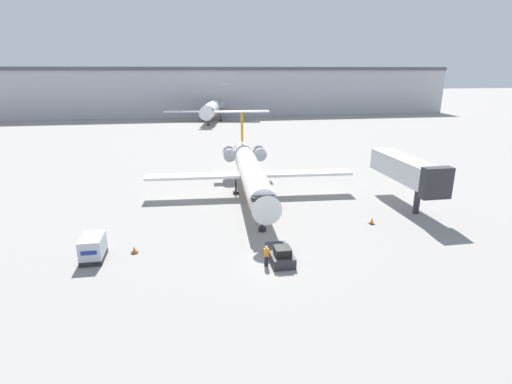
{
  "coord_description": "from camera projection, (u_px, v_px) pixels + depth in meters",
  "views": [
    {
      "loc": [
        -6.91,
        -30.15,
        15.92
      ],
      "look_at": [
        0.0,
        9.98,
        3.41
      ],
      "focal_mm": 28.0,
      "sensor_mm": 36.0,
      "label": 1
    }
  ],
  "objects": [
    {
      "name": "traffic_cone_right",
      "position": [
        372.0,
        221.0,
        42.9
      ],
      "size": [
        0.56,
        0.56,
        0.73
      ],
      "color": "black",
      "rests_on": "ground"
    },
    {
      "name": "worker_near_tug",
      "position": [
        266.0,
        255.0,
        33.53
      ],
      "size": [
        0.4,
        0.26,
        1.84
      ],
      "color": "#232838",
      "rests_on": "ground"
    },
    {
      "name": "terminal_building",
      "position": [
        205.0,
        91.0,
        144.76
      ],
      "size": [
        180.0,
        16.8,
        16.88
      ],
      "color": "#B2B2B7",
      "rests_on": "ground"
    },
    {
      "name": "traffic_cone_left",
      "position": [
        134.0,
        250.0,
        36.08
      ],
      "size": [
        0.61,
        0.61,
        0.65
      ],
      "color": "black",
      "rests_on": "ground"
    },
    {
      "name": "airplane_main",
      "position": [
        250.0,
        170.0,
        51.98
      ],
      "size": [
        27.04,
        30.33,
        9.72
      ],
      "color": "white",
      "rests_on": "ground"
    },
    {
      "name": "jet_bridge",
      "position": [
        407.0,
        170.0,
        47.48
      ],
      "size": [
        3.2,
        13.5,
        6.19
      ],
      "color": "#2D2D33",
      "rests_on": "ground"
    },
    {
      "name": "pushback_tug",
      "position": [
        280.0,
        254.0,
        34.63
      ],
      "size": [
        1.9,
        4.08,
        1.6
      ],
      "color": "#2D2D33",
      "rests_on": "ground"
    },
    {
      "name": "ground_plane",
      "position": [
        276.0,
        264.0,
        34.2
      ],
      "size": [
        600.0,
        600.0,
        0.0
      ],
      "primitive_type": "plane",
      "color": "gray"
    },
    {
      "name": "luggage_cart",
      "position": [
        93.0,
        248.0,
        34.68
      ],
      "size": [
        1.85,
        3.03,
        2.15
      ],
      "color": "#232326",
      "rests_on": "ground"
    },
    {
      "name": "airplane_parked_far_left",
      "position": [
        212.0,
        109.0,
        127.48
      ],
      "size": [
        30.72,
        30.1,
        11.2
      ],
      "color": "white",
      "rests_on": "ground"
    }
  ]
}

